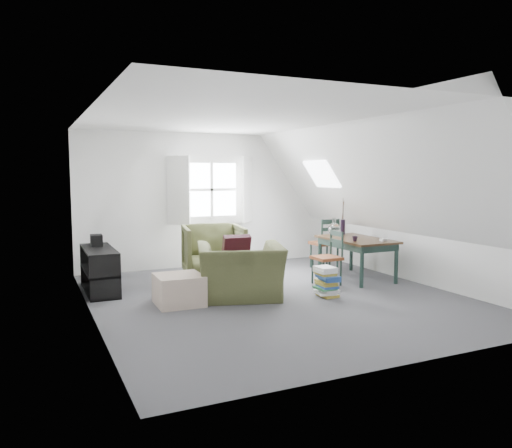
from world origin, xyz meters
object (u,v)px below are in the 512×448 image
dining_chair_near (329,257)px  magazine_stack (327,282)px  ottoman (179,290)px  armchair_far (214,279)px  armchair_near (240,298)px  dining_chair_far (325,243)px  dining_table (356,244)px  media_shelf (100,273)px

dining_chair_near → magazine_stack: dining_chair_near is taller
ottoman → armchair_far: bearing=54.1°
armchair_near → dining_chair_far: size_ratio=1.26×
dining_table → dining_chair_far: 0.95m
ottoman → dining_chair_near: bearing=4.6°
dining_table → dining_chair_near: dining_chair_near is taller
armchair_far → magazine_stack: 2.11m
armchair_near → armchair_far: (0.10, 1.40, 0.00)m
dining_table → dining_chair_near: 0.71m
ottoman → media_shelf: bearing=126.4°
armchair_near → armchair_far: size_ratio=1.18×
dining_chair_far → magazine_stack: dining_chair_far is taller
armchair_far → dining_table: bearing=-13.4°
dining_chair_far → armchair_near: bearing=40.7°
dining_chair_far → magazine_stack: bearing=67.8°
ottoman → media_shelf: size_ratio=0.48×
dining_table → ottoman: bearing=-169.1°
ottoman → dining_table: 3.21m
dining_chair_near → magazine_stack: (-0.45, -0.65, -0.23)m
armchair_near → magazine_stack: magazine_stack is taller
dining_chair_near → dining_chair_far: bearing=162.3°
armchair_near → magazine_stack: bearing=177.2°
armchair_near → dining_chair_near: (1.61, 0.23, 0.44)m
armchair_near → dining_table: dining_table is taller
dining_chair_far → media_shelf: bearing=12.0°
dining_chair_near → media_shelf: size_ratio=0.67×
armchair_near → dining_table: size_ratio=0.86×
armchair_far → ottoman: (-0.99, -1.36, 0.20)m
ottoman → dining_table: dining_table is taller
magazine_stack → dining_chair_near: bearing=55.3°
dining_table → dining_chair_near: bearing=-160.3°
armchair_near → ottoman: ottoman is taller
dining_table → magazine_stack: 1.45m
armchair_near → magazine_stack: (1.16, -0.42, 0.21)m
armchair_far → media_shelf: bearing=-163.6°
armchair_far → armchair_near: bearing=-83.6°
armchair_far → ottoman: 1.70m
ottoman → dining_chair_near: 2.52m
dining_table → magazine_stack: size_ratio=3.18×
armchair_near → dining_chair_near: size_ratio=1.38×
dining_chair_far → media_shelf: (-4.03, -0.15, -0.19)m
dining_chair_near → media_shelf: bearing=-93.6°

